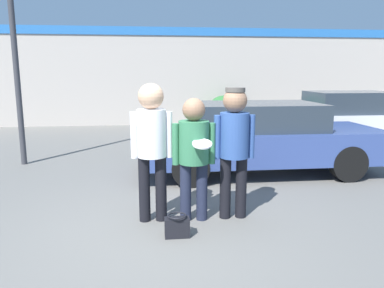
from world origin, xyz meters
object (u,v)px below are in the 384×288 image
Objects in this scene: parked_car_near at (258,137)px; parked_car_far at (351,118)px; person_middle_with_frisbee at (194,148)px; shrub at (223,111)px; person_left at (152,139)px; person_right at (234,140)px; handbag at (177,226)px.

parked_car_far is at bearing 38.36° from parked_car_near.
shrub is (2.18, 8.89, -0.42)m from person_middle_with_frisbee.
parked_car_far is 3.75× the size of shrub.
person_left is 0.56m from person_middle_with_frisbee.
person_left is at bearing 179.14° from person_right.
person_middle_with_frisbee is 1.03m from handbag.
parked_car_near is (2.10, 2.25, -0.40)m from person_left.
person_left is 9.27m from shrub.
person_left reaches higher than parked_car_near.
person_left is 1.11× the size of person_middle_with_frisbee.
parked_car_near is 3.40m from handbag.
shrub is at bearing 72.87° from person_left.
parked_car_near is 4.50m from parked_car_far.
person_left is 7.57m from parked_car_far.
person_right reaches higher than parked_car_far.
person_right is 1.36m from handbag.
parked_car_far is (5.63, 5.05, -0.39)m from person_left.
shrub is (0.63, 6.59, -0.14)m from parked_car_near.
handbag is (-1.82, -2.82, -0.58)m from parked_car_near.
shrub is (2.73, 8.84, -0.55)m from person_left.
parked_car_near reaches higher than handbag.
parked_car_far is at bearing 48.14° from person_right.
parked_car_far is 4.78m from shrub.
person_right is 1.55× the size of shrub.
person_middle_with_frisbee is at bearing -134.94° from parked_car_far.
person_left is 1.60× the size of shrub.
person_left is 1.03× the size of person_right.
shrub is 3.81× the size of handbag.
parked_car_near is at bearing 47.02° from person_left.
parked_car_near is 4.10× the size of shrub.
handbag is (-0.81, -0.55, -0.95)m from person_right.
shrub is (-2.90, 3.80, -0.16)m from parked_car_far.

